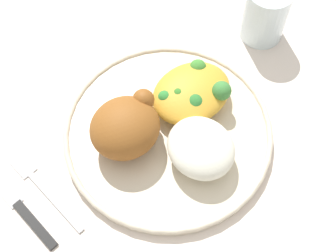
{
  "coord_description": "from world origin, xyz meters",
  "views": [
    {
      "loc": [
        -0.18,
        -0.23,
        0.57
      ],
      "look_at": [
        0.0,
        0.0,
        0.03
      ],
      "focal_mm": 49.2,
      "sensor_mm": 36.0,
      "label": 1
    }
  ],
  "objects": [
    {
      "name": "roasted_chicken",
      "position": [
        -0.05,
        0.02,
        0.05
      ],
      "size": [
        0.1,
        0.09,
        0.06
      ],
      "color": "brown",
      "rests_on": "plate"
    },
    {
      "name": "water_glass",
      "position": [
        0.23,
        0.06,
        0.05
      ],
      "size": [
        0.07,
        0.07,
        0.09
      ],
      "primitive_type": "cylinder",
      "color": "silver",
      "rests_on": "ground_plane"
    },
    {
      "name": "ground_plane",
      "position": [
        0.0,
        0.0,
        0.0
      ],
      "size": [
        2.0,
        2.0,
        0.0
      ],
      "primitive_type": "plane",
      "color": "silver"
    },
    {
      "name": "fork",
      "position": [
        -0.18,
        0.04,
        0.0
      ],
      "size": [
        0.03,
        0.14,
        0.01
      ],
      "color": "#B2B2B7",
      "rests_on": "ground_plane"
    },
    {
      "name": "rice_pile",
      "position": [
        0.01,
        -0.06,
        0.04
      ],
      "size": [
        0.08,
        0.09,
        0.05
      ],
      "primitive_type": "ellipsoid",
      "color": "white",
      "rests_on": "plate"
    },
    {
      "name": "mac_cheese_with_broccoli",
      "position": [
        0.06,
        0.02,
        0.04
      ],
      "size": [
        0.12,
        0.09,
        0.05
      ],
      "color": "gold",
      "rests_on": "plate"
    },
    {
      "name": "plate",
      "position": [
        0.0,
        0.0,
        0.01
      ],
      "size": [
        0.29,
        0.29,
        0.02
      ],
      "color": "beige",
      "rests_on": "ground_plane"
    },
    {
      "name": "knife",
      "position": [
        -0.22,
        0.04,
        0.0
      ],
      "size": [
        0.04,
        0.19,
        0.01
      ],
      "color": "black",
      "rests_on": "ground_plane"
    }
  ]
}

